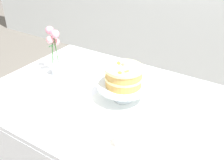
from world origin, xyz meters
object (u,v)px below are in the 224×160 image
dining_table (103,111)px  layer_cake (124,76)px  flower_vase (55,54)px  teacup (122,142)px  cake_stand (123,87)px

dining_table → layer_cake: (0.10, 0.05, 0.25)m
layer_cake → flower_vase: size_ratio=0.64×
dining_table → teacup: bearing=-43.2°
teacup → layer_cake: bearing=119.6°
dining_table → layer_cake: layer_cake is taller
layer_cake → teacup: (0.18, -0.32, -0.13)m
layer_cake → flower_vase: flower_vase is taller
dining_table → flower_vase: flower_vase is taller
dining_table → cake_stand: cake_stand is taller
dining_table → layer_cake: bearing=26.6°
flower_vase → teacup: bearing=-26.2°
flower_vase → teacup: flower_vase is taller
dining_table → cake_stand: size_ratio=4.83×
layer_cake → teacup: layer_cake is taller
cake_stand → layer_cake: 0.07m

